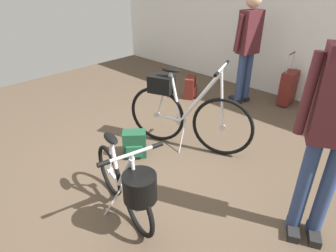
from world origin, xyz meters
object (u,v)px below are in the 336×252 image
at_px(visitor_near_wall, 336,119).
at_px(backpack_on_floor, 191,87).
at_px(folding_bike_foreground, 128,185).
at_px(handbag_on_floor, 135,144).
at_px(rolling_suitcase, 288,87).
at_px(display_bike_left, 183,111).
at_px(visitor_browsing, 248,43).

xyz_separation_m(visitor_near_wall, backpack_on_floor, (-2.55, 1.58, -0.88)).
relative_size(folding_bike_foreground, handbag_on_floor, 3.39).
bearing_deg(handbag_on_floor, rolling_suitcase, 76.73).
relative_size(backpack_on_floor, handbag_on_floor, 1.12).
bearing_deg(visitor_near_wall, rolling_suitcase, 117.05).
bearing_deg(handbag_on_floor, folding_bike_foreground, -42.89).
bearing_deg(visitor_near_wall, display_bike_left, 169.07).
bearing_deg(visitor_browsing, backpack_on_floor, -149.92).
xyz_separation_m(visitor_browsing, backpack_on_floor, (-0.74, -0.43, -0.79)).
distance_m(display_bike_left, rolling_suitcase, 2.16).
xyz_separation_m(rolling_suitcase, handbag_on_floor, (-0.63, -2.68, -0.13)).
distance_m(display_bike_left, visitor_near_wall, 1.75).
height_order(display_bike_left, handbag_on_floor, display_bike_left).
height_order(folding_bike_foreground, rolling_suitcase, rolling_suitcase).
relative_size(visitor_browsing, backpack_on_floor, 4.75).
relative_size(display_bike_left, visitor_browsing, 0.87).
xyz_separation_m(display_bike_left, handbag_on_floor, (-0.25, -0.56, -0.32)).
height_order(visitor_browsing, backpack_on_floor, visitor_browsing).
xyz_separation_m(visitor_near_wall, rolling_suitcase, (-1.24, 2.43, -0.77)).
relative_size(visitor_near_wall, handbag_on_floor, 5.76).
relative_size(visitor_browsing, handbag_on_floor, 5.32).
bearing_deg(folding_bike_foreground, handbag_on_floor, 137.11).
bearing_deg(visitor_near_wall, visitor_browsing, 132.11).
bearing_deg(visitor_browsing, display_bike_left, -83.49).
relative_size(visitor_near_wall, visitor_browsing, 1.08).
height_order(folding_bike_foreground, handbag_on_floor, folding_bike_foreground).
bearing_deg(folding_bike_foreground, visitor_browsing, 102.76).
xyz_separation_m(visitor_browsing, handbag_on_floor, (-0.06, -2.25, -0.80)).
bearing_deg(handbag_on_floor, display_bike_left, 65.58).
xyz_separation_m(folding_bike_foreground, visitor_browsing, (-0.66, 2.92, 0.58)).
bearing_deg(folding_bike_foreground, rolling_suitcase, 91.53).
bearing_deg(display_bike_left, visitor_browsing, 96.51).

